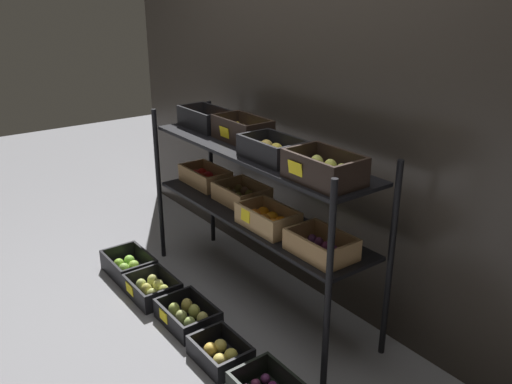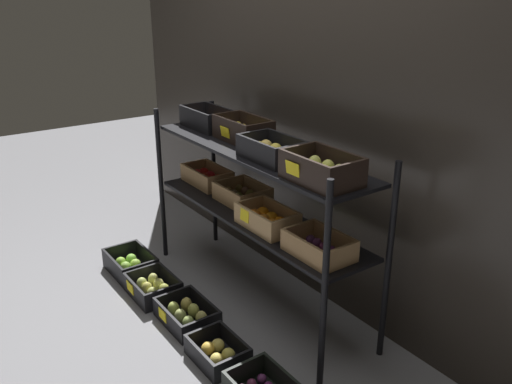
{
  "view_description": "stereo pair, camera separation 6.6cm",
  "coord_description": "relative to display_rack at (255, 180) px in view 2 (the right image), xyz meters",
  "views": [
    {
      "loc": [
        2.3,
        -1.71,
        1.81
      ],
      "look_at": [
        0.0,
        0.0,
        0.7
      ],
      "focal_mm": 37.3,
      "sensor_mm": 36.0,
      "label": 1
    },
    {
      "loc": [
        2.34,
        -1.66,
        1.81
      ],
      "look_at": [
        0.0,
        0.0,
        0.7
      ],
      "focal_mm": 37.3,
      "sensor_mm": 36.0,
      "label": 2
    }
  ],
  "objects": [
    {
      "name": "crate_ground_center_pear",
      "position": [
        -0.0,
        -0.48,
        -0.73
      ],
      "size": [
        0.36,
        0.26,
        0.12
      ],
      "color": "black",
      "rests_on": "ground_plane"
    },
    {
      "name": "ground_plane",
      "position": [
        0.01,
        0.0,
        -0.78
      ],
      "size": [
        10.0,
        10.0,
        0.0
      ],
      "primitive_type": "plane",
      "color": "gray"
    },
    {
      "name": "display_rack",
      "position": [
        0.0,
        0.0,
        0.0
      ],
      "size": [
        1.78,
        0.45,
        1.1
      ],
      "color": "black",
      "rests_on": "ground_plane"
    },
    {
      "name": "storefront_wall",
      "position": [
        0.01,
        0.41,
        0.29
      ],
      "size": [
        4.06,
        0.12,
        2.14
      ],
      "primitive_type": "cube",
      "color": "#2D2823",
      "rests_on": "ground_plane"
    },
    {
      "name": "crate_ground_pear",
      "position": [
        -0.38,
        -0.51,
        -0.72
      ],
      "size": [
        0.33,
        0.26,
        0.12
      ],
      "color": "black",
      "rests_on": "ground_plane"
    },
    {
      "name": "crate_ground_apple_gold",
      "position": [
        0.39,
        -0.51,
        -0.73
      ],
      "size": [
        0.31,
        0.23,
        0.11
      ],
      "color": "black",
      "rests_on": "ground_plane"
    },
    {
      "name": "crate_ground_apple_green",
      "position": [
        -0.74,
        -0.51,
        -0.73
      ],
      "size": [
        0.37,
        0.26,
        0.14
      ],
      "color": "black",
      "rests_on": "ground_plane"
    }
  ]
}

